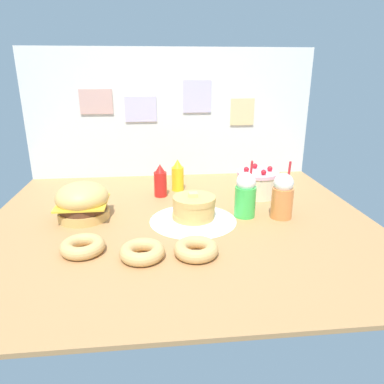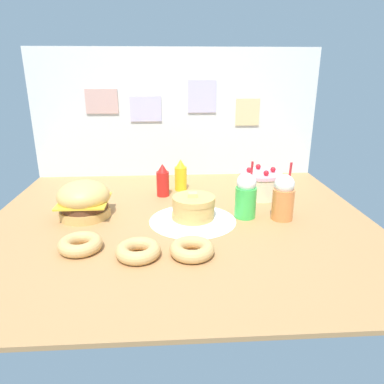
% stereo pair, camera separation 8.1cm
% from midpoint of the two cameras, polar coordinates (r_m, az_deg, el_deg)
% --- Properties ---
extents(ground_plane, '(2.19, 1.90, 0.02)m').
position_cam_midpoint_polar(ground_plane, '(2.04, -0.75, -4.85)').
color(ground_plane, '#B27F4C').
extents(back_wall, '(2.19, 0.04, 0.98)m').
position_cam_midpoint_polar(back_wall, '(2.82, -1.79, 12.42)').
color(back_wall, silver).
rests_on(back_wall, ground_plane).
extents(doily_mat, '(0.49, 0.49, 0.00)m').
position_cam_midpoint_polar(doily_mat, '(2.03, 1.25, -4.58)').
color(doily_mat, white).
rests_on(doily_mat, ground_plane).
extents(burger, '(0.30, 0.30, 0.21)m').
position_cam_midpoint_polar(burger, '(2.14, -15.93, -1.25)').
color(burger, '#DBA859').
rests_on(burger, ground_plane).
extents(pancake_stack, '(0.38, 0.38, 0.16)m').
position_cam_midpoint_polar(pancake_stack, '(2.01, 1.35, -2.92)').
color(pancake_stack, white).
rests_on(pancake_stack, doily_mat).
extents(layer_cake, '(0.28, 0.28, 0.20)m').
position_cam_midpoint_polar(layer_cake, '(2.44, 11.81, 1.24)').
color(layer_cake, beige).
rests_on(layer_cake, ground_plane).
extents(ketchup_bottle, '(0.09, 0.09, 0.22)m').
position_cam_midpoint_polar(ketchup_bottle, '(2.40, -3.75, 1.76)').
color(ketchup_bottle, red).
rests_on(ketchup_bottle, ground_plane).
extents(mustard_bottle, '(0.09, 0.09, 0.22)m').
position_cam_midpoint_polar(mustard_bottle, '(2.51, -0.91, 2.59)').
color(mustard_bottle, yellow).
rests_on(mustard_bottle, ground_plane).
extents(cream_soda_cup, '(0.12, 0.12, 0.34)m').
position_cam_midpoint_polar(cream_soda_cup, '(2.07, 9.74, -0.56)').
color(cream_soda_cup, green).
rests_on(cream_soda_cup, ground_plane).
extents(orange_float_cup, '(0.12, 0.12, 0.34)m').
position_cam_midpoint_polar(orange_float_cup, '(2.09, 15.53, -0.83)').
color(orange_float_cup, orange).
rests_on(orange_float_cup, ground_plane).
extents(donut_pink_glaze, '(0.21, 0.21, 0.06)m').
position_cam_midpoint_polar(donut_pink_glaze, '(1.77, -16.25, -8.00)').
color(donut_pink_glaze, tan).
rests_on(donut_pink_glaze, ground_plane).
extents(donut_chocolate, '(0.21, 0.21, 0.06)m').
position_cam_midpoint_polar(donut_chocolate, '(1.66, -7.25, -9.28)').
color(donut_chocolate, tan).
rests_on(donut_chocolate, ground_plane).
extents(donut_vanilla, '(0.21, 0.21, 0.06)m').
position_cam_midpoint_polar(donut_vanilla, '(1.66, 1.41, -9.11)').
color(donut_vanilla, tan).
rests_on(donut_vanilla, ground_plane).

